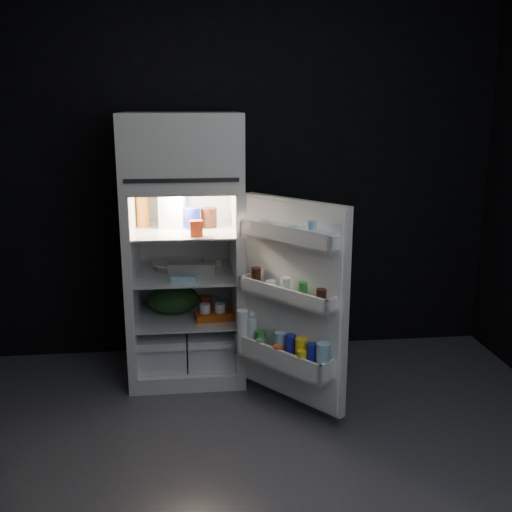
{
  "coord_description": "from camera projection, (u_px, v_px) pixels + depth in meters",
  "views": [
    {
      "loc": [
        -0.25,
        -2.64,
        1.83
      ],
      "look_at": [
        0.16,
        1.0,
        0.9
      ],
      "focal_mm": 42.0,
      "sensor_mm": 36.0,
      "label": 1
    }
  ],
  "objects": [
    {
      "name": "floor",
      "position": [
        247.0,
        478.0,
        3.02
      ],
      "size": [
        4.0,
        3.4,
        0.0
      ],
      "primitive_type": "cube",
      "color": "#535359",
      "rests_on": "ground"
    },
    {
      "name": "wall_back",
      "position": [
        224.0,
        173.0,
        4.32
      ],
      "size": [
        4.0,
        0.0,
        2.7
      ],
      "primitive_type": "cube",
      "color": "black",
      "rests_on": "ground"
    },
    {
      "name": "wall_front",
      "position": [
        339.0,
        387.0,
        1.05
      ],
      "size": [
        4.0,
        0.0,
        2.7
      ],
      "primitive_type": "cube",
      "color": "black",
      "rests_on": "ground"
    },
    {
      "name": "refrigerator",
      "position": [
        184.0,
        238.0,
        4.02
      ],
      "size": [
        0.76,
        0.71,
        1.78
      ],
      "color": "white",
      "rests_on": "ground"
    },
    {
      "name": "fridge_door",
      "position": [
        290.0,
        306.0,
        3.51
      ],
      "size": [
        0.6,
        0.68,
        1.22
      ],
      "color": "white",
      "rests_on": "ground"
    },
    {
      "name": "milk_jug",
      "position": [
        172.0,
        210.0,
        4.0
      ],
      "size": [
        0.18,
        0.18,
        0.24
      ],
      "primitive_type": "cube",
      "rotation": [
        0.0,
        0.0,
        -0.19
      ],
      "color": "white",
      "rests_on": "refrigerator"
    },
    {
      "name": "mayo_jar",
      "position": [
        193.0,
        218.0,
        3.97
      ],
      "size": [
        0.13,
        0.13,
        0.14
      ],
      "primitive_type": "cylinder",
      "rotation": [
        0.0,
        0.0,
        0.35
      ],
      "color": "navy",
      "rests_on": "refrigerator"
    },
    {
      "name": "jam_jar",
      "position": [
        209.0,
        218.0,
        4.02
      ],
      "size": [
        0.13,
        0.13,
        0.13
      ],
      "primitive_type": "cylinder",
      "rotation": [
        0.0,
        0.0,
        -0.22
      ],
      "color": "black",
      "rests_on": "refrigerator"
    },
    {
      "name": "amber_bottle",
      "position": [
        143.0,
        210.0,
        4.03
      ],
      "size": [
        0.12,
        0.12,
        0.22
      ],
      "primitive_type": "cylinder",
      "rotation": [
        0.0,
        0.0,
        0.41
      ],
      "color": "orange",
      "rests_on": "refrigerator"
    },
    {
      "name": "small_carton",
      "position": [
        196.0,
        228.0,
        3.74
      ],
      "size": [
        0.08,
        0.06,
        0.1
      ],
      "primitive_type": "cube",
      "rotation": [
        0.0,
        0.0,
        0.04
      ],
      "color": "#E8481B",
      "rests_on": "refrigerator"
    },
    {
      "name": "egg_carton",
      "position": [
        192.0,
        268.0,
        4.03
      ],
      "size": [
        0.33,
        0.15,
        0.07
      ],
      "primitive_type": "cube",
      "rotation": [
        0.0,
        0.0,
        -0.1
      ],
      "color": "gray",
      "rests_on": "refrigerator"
    },
    {
      "name": "pie",
      "position": [
        175.0,
        266.0,
        4.14
      ],
      "size": [
        0.34,
        0.34,
        0.04
      ],
      "primitive_type": "cylinder",
      "rotation": [
        0.0,
        0.0,
        0.32
      ],
      "color": "tan",
      "rests_on": "refrigerator"
    },
    {
      "name": "flat_package",
      "position": [
        184.0,
        278.0,
        3.84
      ],
      "size": [
        0.17,
        0.1,
        0.04
      ],
      "primitive_type": "cube",
      "rotation": [
        0.0,
        0.0,
        -0.12
      ],
      "color": "#86BCCF",
      "rests_on": "refrigerator"
    },
    {
      "name": "wrapped_pkg",
      "position": [
        212.0,
        262.0,
        4.21
      ],
      "size": [
        0.13,
        0.11,
        0.05
      ],
      "primitive_type": "cube",
      "rotation": [
        0.0,
        0.0,
        0.22
      ],
      "color": "beige",
      "rests_on": "refrigerator"
    },
    {
      "name": "produce_bag",
      "position": [
        173.0,
        299.0,
        4.14
      ],
      "size": [
        0.44,
        0.41,
        0.2
      ],
      "primitive_type": "ellipsoid",
      "rotation": [
        0.0,
        0.0,
        0.4
      ],
      "color": "#193815",
      "rests_on": "refrigerator"
    },
    {
      "name": "yogurt_tray",
      "position": [
        214.0,
        316.0,
        4.02
      ],
      "size": [
        0.26,
        0.16,
        0.05
      ],
      "primitive_type": "cube",
      "rotation": [
        0.0,
        0.0,
        0.11
      ],
      "color": "#B9470F",
      "rests_on": "refrigerator"
    },
    {
      "name": "small_can_red",
      "position": [
        205.0,
        302.0,
        4.23
      ],
      "size": [
        0.09,
        0.09,
        0.09
      ],
      "primitive_type": "cylinder",
      "rotation": [
        0.0,
        0.0,
        -0.23
      ],
      "color": "#B9470F",
      "rests_on": "refrigerator"
    },
    {
      "name": "small_can_silver",
      "position": [
        216.0,
        303.0,
        4.22
      ],
      "size": [
        0.07,
        0.07,
        0.09
      ],
      "primitive_type": "cylinder",
      "rotation": [
        0.0,
        0.0,
        0.04
      ],
      "color": "silver",
      "rests_on": "refrigerator"
    }
  ]
}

